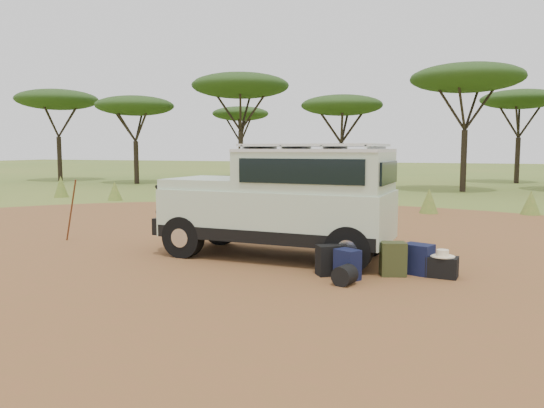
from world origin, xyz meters
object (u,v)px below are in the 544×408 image
(safari_vehicle, at_px, (284,203))
(hard_case, at_px, (442,267))
(backpack_black, at_px, (328,260))
(backpack_navy, at_px, (347,265))
(duffel_navy, at_px, (418,259))
(backpack_olive, at_px, (393,259))
(walking_staff, at_px, (71,211))

(safari_vehicle, distance_m, hard_case, 3.07)
(backpack_black, relative_size, hard_case, 1.04)
(backpack_black, distance_m, hard_case, 1.81)
(backpack_navy, xyz_separation_m, hard_case, (1.39, 0.67, -0.07))
(duffel_navy, height_order, hard_case, duffel_navy)
(backpack_olive, bearing_deg, backpack_navy, -160.37)
(backpack_olive, bearing_deg, hard_case, -6.37)
(backpack_navy, distance_m, duffel_navy, 1.27)
(backpack_navy, relative_size, duffel_navy, 0.96)
(duffel_navy, bearing_deg, hard_case, 7.98)
(backpack_navy, xyz_separation_m, duffel_navy, (1.02, 0.76, 0.01))
(walking_staff, height_order, duffel_navy, walking_staff)
(backpack_black, xyz_separation_m, hard_case, (1.75, 0.49, -0.08))
(safari_vehicle, relative_size, backpack_olive, 8.13)
(safari_vehicle, distance_m, walking_staff, 4.96)
(backpack_black, distance_m, backpack_olive, 1.04)
(backpack_black, distance_m, duffel_navy, 1.48)
(backpack_olive, bearing_deg, backpack_black, 179.27)
(hard_case, bearing_deg, duffel_navy, 173.10)
(backpack_navy, bearing_deg, duffel_navy, 68.07)
(duffel_navy, bearing_deg, safari_vehicle, -171.70)
(safari_vehicle, xyz_separation_m, backpack_olive, (2.13, -0.80, -0.76))
(backpack_olive, distance_m, hard_case, 0.78)
(backpack_black, height_order, backpack_olive, backpack_olive)
(backpack_navy, bearing_deg, backpack_olive, 69.74)
(walking_staff, height_order, hard_case, walking_staff)
(backpack_navy, bearing_deg, hard_case, 57.09)
(walking_staff, relative_size, backpack_olive, 2.64)
(safari_vehicle, height_order, backpack_navy, safari_vehicle)
(safari_vehicle, bearing_deg, backpack_navy, -38.16)
(safari_vehicle, distance_m, duffel_navy, 2.68)
(backpack_navy, distance_m, backpack_olive, 0.82)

